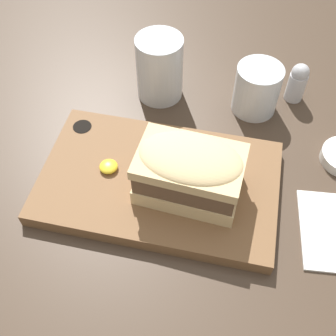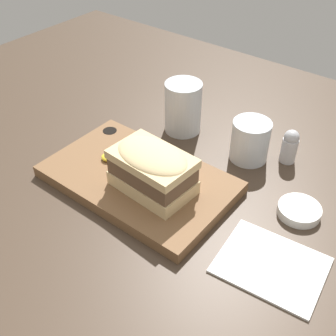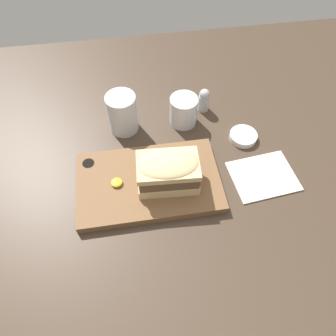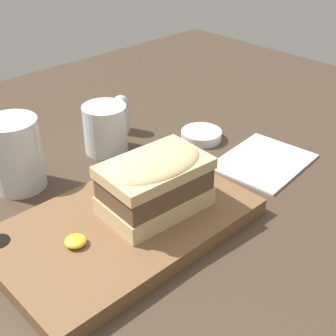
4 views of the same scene
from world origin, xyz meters
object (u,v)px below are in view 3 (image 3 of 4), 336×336
at_px(sandwich, 168,171).
at_px(serving_board, 149,184).
at_px(wine_glass, 183,111).
at_px(napkin, 263,176).
at_px(condiment_dish, 243,136).
at_px(salt_shaker, 204,100).
at_px(water_glass, 123,115).

bearing_deg(sandwich, serving_board, 170.09).
bearing_deg(serving_board, wine_glass, 58.86).
height_order(napkin, condiment_dish, condiment_dish).
height_order(wine_glass, salt_shaker, wine_glass).
bearing_deg(salt_shaker, napkin, -69.21).
xyz_separation_m(sandwich, salt_shaker, (0.14, 0.25, -0.03)).
height_order(serving_board, condiment_dish, serving_board).
relative_size(sandwich, condiment_dish, 1.98).
relative_size(water_glass, condiment_dish, 1.52).
bearing_deg(wine_glass, water_glass, 179.66).
distance_m(wine_glass, salt_shaker, 0.08).
bearing_deg(napkin, condiment_dish, 96.33).
distance_m(wine_glass, condiment_dish, 0.18).
height_order(sandwich, wine_glass, sandwich).
bearing_deg(condiment_dish, water_glass, 164.29).
xyz_separation_m(salt_shaker, condiment_dish, (0.08, -0.13, -0.03)).
height_order(sandwich, water_glass, water_glass).
bearing_deg(sandwich, salt_shaker, 60.33).
bearing_deg(sandwich, napkin, -1.85).
height_order(water_glass, wine_glass, water_glass).
height_order(serving_board, water_glass, water_glass).
relative_size(sandwich, napkin, 0.87).
relative_size(napkin, salt_shaker, 2.36).
height_order(water_glass, salt_shaker, water_glass).
bearing_deg(condiment_dish, napkin, -83.67).
relative_size(sandwich, wine_glass, 1.75).
bearing_deg(napkin, water_glass, 146.47).
distance_m(serving_board, salt_shaker, 0.31).
xyz_separation_m(wine_glass, salt_shaker, (0.07, 0.04, -0.00)).
distance_m(serving_board, wine_glass, 0.24).
distance_m(napkin, salt_shaker, 0.28).
distance_m(water_glass, condiment_dish, 0.33).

